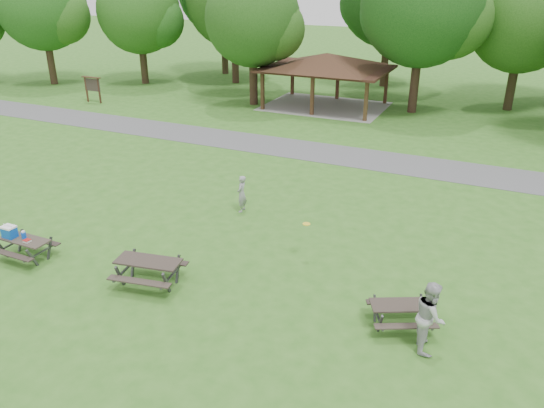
{
  "coord_description": "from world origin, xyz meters",
  "views": [
    {
      "loc": [
        8.34,
        -11.94,
        9.12
      ],
      "look_at": [
        1.0,
        4.0,
        1.3
      ],
      "focal_mm": 35.0,
      "sensor_mm": 36.0,
      "label": 1
    }
  ],
  "objects_px": {
    "picnic_table_middle": "(149,266)",
    "picnic_table_near": "(20,239)",
    "frisbee_thrower": "(242,194)",
    "frisbee_catcher": "(430,316)"
  },
  "relations": [
    {
      "from": "picnic_table_middle",
      "to": "frisbee_thrower",
      "type": "xyz_separation_m",
      "value": [
        0.08,
        6.08,
        0.12
      ]
    },
    {
      "from": "picnic_table_near",
      "to": "picnic_table_middle",
      "type": "relative_size",
      "value": 0.78
    },
    {
      "from": "frisbee_thrower",
      "to": "frisbee_catcher",
      "type": "relative_size",
      "value": 0.78
    },
    {
      "from": "picnic_table_middle",
      "to": "picnic_table_near",
      "type": "bearing_deg",
      "value": -174.69
    },
    {
      "from": "picnic_table_near",
      "to": "picnic_table_middle",
      "type": "bearing_deg",
      "value": 5.31
    },
    {
      "from": "picnic_table_near",
      "to": "frisbee_catcher",
      "type": "relative_size",
      "value": 0.9
    },
    {
      "from": "frisbee_thrower",
      "to": "frisbee_catcher",
      "type": "distance_m",
      "value": 10.06
    },
    {
      "from": "picnic_table_middle",
      "to": "frisbee_thrower",
      "type": "distance_m",
      "value": 6.08
    },
    {
      "from": "picnic_table_near",
      "to": "frisbee_thrower",
      "type": "height_order",
      "value": "frisbee_thrower"
    },
    {
      "from": "frisbee_thrower",
      "to": "frisbee_catcher",
      "type": "bearing_deg",
      "value": 49.68
    }
  ]
}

